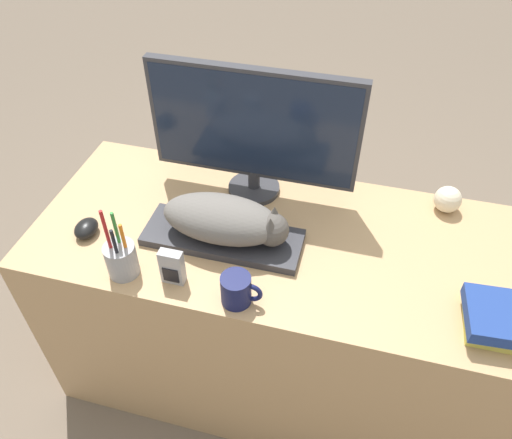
{
  "coord_description": "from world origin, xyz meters",
  "views": [
    {
      "loc": [
        0.17,
        -0.68,
        1.71
      ],
      "look_at": [
        -0.08,
        0.29,
        0.77
      ],
      "focal_mm": 35.0,
      "sensor_mm": 36.0,
      "label": 1
    }
  ],
  "objects_px": {
    "pen_cup": "(121,258)",
    "phone": "(172,267)",
    "coffee_mug": "(237,290)",
    "baseball": "(448,199)",
    "book_stack": "(507,320)",
    "monitor": "(254,129)",
    "keyboard": "(223,237)",
    "cat": "(227,220)",
    "computer_mouse": "(86,228)"
  },
  "relations": [
    {
      "from": "computer_mouse",
      "to": "baseball",
      "type": "height_order",
      "value": "baseball"
    },
    {
      "from": "keyboard",
      "to": "pen_cup",
      "type": "distance_m",
      "value": 0.28
    },
    {
      "from": "coffee_mug",
      "to": "baseball",
      "type": "distance_m",
      "value": 0.7
    },
    {
      "from": "keyboard",
      "to": "book_stack",
      "type": "height_order",
      "value": "book_stack"
    },
    {
      "from": "phone",
      "to": "computer_mouse",
      "type": "bearing_deg",
      "value": 161.93
    },
    {
      "from": "keyboard",
      "to": "phone",
      "type": "distance_m",
      "value": 0.19
    },
    {
      "from": "keyboard",
      "to": "cat",
      "type": "distance_m",
      "value": 0.07
    },
    {
      "from": "cat",
      "to": "phone",
      "type": "xyz_separation_m",
      "value": [
        -0.09,
        -0.17,
        -0.03
      ]
    },
    {
      "from": "pen_cup",
      "to": "baseball",
      "type": "xyz_separation_m",
      "value": [
        0.82,
        0.47,
        -0.01
      ]
    },
    {
      "from": "monitor",
      "to": "book_stack",
      "type": "relative_size",
      "value": 2.94
    },
    {
      "from": "pen_cup",
      "to": "phone",
      "type": "xyz_separation_m",
      "value": [
        0.14,
        0.01,
        -0.0
      ]
    },
    {
      "from": "cat",
      "to": "pen_cup",
      "type": "xyz_separation_m",
      "value": [
        -0.23,
        -0.18,
        -0.03
      ]
    },
    {
      "from": "book_stack",
      "to": "pen_cup",
      "type": "bearing_deg",
      "value": -175.94
    },
    {
      "from": "cat",
      "to": "book_stack",
      "type": "height_order",
      "value": "cat"
    },
    {
      "from": "cat",
      "to": "pen_cup",
      "type": "relative_size",
      "value": 1.61
    },
    {
      "from": "keyboard",
      "to": "cat",
      "type": "bearing_deg",
      "value": 0.0
    },
    {
      "from": "pen_cup",
      "to": "coffee_mug",
      "type": "bearing_deg",
      "value": -2.57
    },
    {
      "from": "keyboard",
      "to": "monitor",
      "type": "bearing_deg",
      "value": 83.29
    },
    {
      "from": "phone",
      "to": "coffee_mug",
      "type": "bearing_deg",
      "value": -6.38
    },
    {
      "from": "keyboard",
      "to": "computer_mouse",
      "type": "relative_size",
      "value": 5.48
    },
    {
      "from": "monitor",
      "to": "baseball",
      "type": "bearing_deg",
      "value": 6.01
    },
    {
      "from": "cat",
      "to": "baseball",
      "type": "distance_m",
      "value": 0.66
    },
    {
      "from": "monitor",
      "to": "phone",
      "type": "height_order",
      "value": "monitor"
    },
    {
      "from": "phone",
      "to": "book_stack",
      "type": "xyz_separation_m",
      "value": [
        0.81,
        0.06,
        -0.02
      ]
    },
    {
      "from": "book_stack",
      "to": "coffee_mug",
      "type": "bearing_deg",
      "value": -172.68
    },
    {
      "from": "baseball",
      "to": "book_stack",
      "type": "relative_size",
      "value": 0.39
    },
    {
      "from": "cat",
      "to": "coffee_mug",
      "type": "height_order",
      "value": "cat"
    },
    {
      "from": "coffee_mug",
      "to": "book_stack",
      "type": "distance_m",
      "value": 0.64
    },
    {
      "from": "monitor",
      "to": "pen_cup",
      "type": "xyz_separation_m",
      "value": [
        -0.24,
        -0.41,
        -0.17
      ]
    },
    {
      "from": "pen_cup",
      "to": "phone",
      "type": "height_order",
      "value": "pen_cup"
    },
    {
      "from": "computer_mouse",
      "to": "cat",
      "type": "bearing_deg",
      "value": 10.31
    },
    {
      "from": "computer_mouse",
      "to": "book_stack",
      "type": "height_order",
      "value": "book_stack"
    },
    {
      "from": "book_stack",
      "to": "computer_mouse",
      "type": "bearing_deg",
      "value": 178.1
    },
    {
      "from": "coffee_mug",
      "to": "book_stack",
      "type": "height_order",
      "value": "coffee_mug"
    },
    {
      "from": "keyboard",
      "to": "cat",
      "type": "xyz_separation_m",
      "value": [
        0.02,
        0.0,
        0.07
      ]
    },
    {
      "from": "cat",
      "to": "book_stack",
      "type": "distance_m",
      "value": 0.73
    },
    {
      "from": "cat",
      "to": "computer_mouse",
      "type": "relative_size",
      "value": 4.35
    },
    {
      "from": "keyboard",
      "to": "pen_cup",
      "type": "height_order",
      "value": "pen_cup"
    },
    {
      "from": "baseball",
      "to": "book_stack",
      "type": "distance_m",
      "value": 0.42
    },
    {
      "from": "phone",
      "to": "monitor",
      "type": "bearing_deg",
      "value": 75.28
    },
    {
      "from": "coffee_mug",
      "to": "computer_mouse",
      "type": "bearing_deg",
      "value": 166.12
    },
    {
      "from": "pen_cup",
      "to": "book_stack",
      "type": "bearing_deg",
      "value": 4.06
    },
    {
      "from": "monitor",
      "to": "pen_cup",
      "type": "distance_m",
      "value": 0.51
    },
    {
      "from": "coffee_mug",
      "to": "phone",
      "type": "height_order",
      "value": "phone"
    },
    {
      "from": "monitor",
      "to": "baseball",
      "type": "relative_size",
      "value": 7.64
    },
    {
      "from": "monitor",
      "to": "pen_cup",
      "type": "relative_size",
      "value": 2.78
    },
    {
      "from": "keyboard",
      "to": "book_stack",
      "type": "xyz_separation_m",
      "value": [
        0.73,
        -0.11,
        0.02
      ]
    },
    {
      "from": "baseball",
      "to": "phone",
      "type": "height_order",
      "value": "phone"
    },
    {
      "from": "monitor",
      "to": "book_stack",
      "type": "distance_m",
      "value": 0.81
    },
    {
      "from": "computer_mouse",
      "to": "phone",
      "type": "relative_size",
      "value": 0.77
    }
  ]
}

